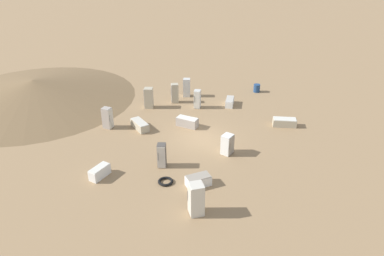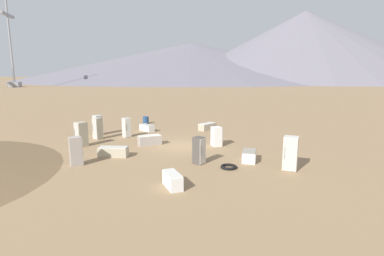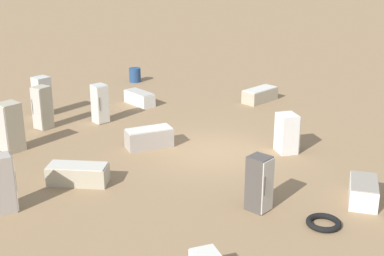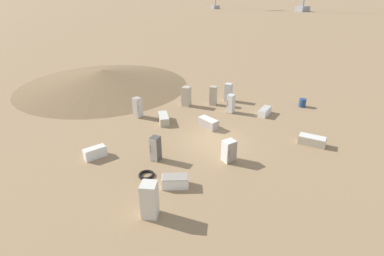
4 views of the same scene
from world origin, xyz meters
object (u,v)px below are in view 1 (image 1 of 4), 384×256
discarded_fridge_1 (140,125)px  discarded_fridge_7 (227,144)px  discarded_fridge_5 (107,118)px  discarded_fridge_4 (100,172)px  discarded_fridge_10 (187,122)px  discarded_fridge_0 (198,181)px  discarded_fridge_9 (284,122)px  rusty_barrel (257,88)px  discarded_fridge_8 (187,87)px  discarded_fridge_3 (230,102)px  discarded_fridge_6 (196,199)px  scrap_tire (166,181)px  discarded_fridge_13 (162,155)px  discarded_fridge_12 (175,93)px  discarded_fridge_2 (149,98)px  discarded_fridge_11 (197,99)px

discarded_fridge_1 → discarded_fridge_7: size_ratio=1.41×
discarded_fridge_1 → discarded_fridge_5: discarded_fridge_5 is taller
discarded_fridge_4 → discarded_fridge_7: size_ratio=1.05×
discarded_fridge_1 → discarded_fridge_10: 3.77m
discarded_fridge_0 → discarded_fridge_1: (-2.69, -8.38, -0.01)m
discarded_fridge_9 → rusty_barrel: bearing=-165.3°
discarded_fridge_8 → discarded_fridge_9: bearing=-34.8°
discarded_fridge_1 → discarded_fridge_7: bearing=116.9°
discarded_fridge_3 → discarded_fridge_5: discarded_fridge_5 is taller
discarded_fridge_6 → discarded_fridge_7: 6.77m
discarded_fridge_4 → scrap_tire: 4.25m
discarded_fridge_9 → discarded_fridge_4: bearing=-55.4°
discarded_fridge_3 → discarded_fridge_10: 5.67m
discarded_fridge_4 → discarded_fridge_8: 14.46m
discarded_fridge_6 → rusty_barrel: 19.04m
discarded_fridge_13 → discarded_fridge_7: bearing=-157.1°
discarded_fridge_1 → rusty_barrel: 13.08m
discarded_fridge_3 → discarded_fridge_0: bearing=-93.4°
discarded_fridge_9 → discarded_fridge_12: discarded_fridge_12 is taller
discarded_fridge_6 → discarded_fridge_9: bearing=-49.0°
discarded_fridge_9 → rusty_barrel: rusty_barrel is taller
discarded_fridge_10 → discarded_fridge_5: bearing=119.1°
discarded_fridge_2 → discarded_fridge_0: bearing=-157.5°
discarded_fridge_10 → rusty_barrel: rusty_barrel is taller
discarded_fridge_4 → discarded_fridge_5: size_ratio=0.89×
discarded_fridge_4 → discarded_fridge_12: (-11.80, -4.69, 0.53)m
discarded_fridge_11 → discarded_fridge_13: discarded_fridge_11 is taller
discarded_fridge_2 → discarded_fridge_8: 4.24m
discarded_fridge_3 → discarded_fridge_8: size_ratio=1.01×
discarded_fridge_2 → discarded_fridge_5: 4.87m
discarded_fridge_2 → discarded_fridge_11: 4.29m
discarded_fridge_0 → scrap_tire: discarded_fridge_0 is taller
discarded_fridge_6 → scrap_tire: size_ratio=2.01×
discarded_fridge_1 → discarded_fridge_11: (-6.10, 0.76, 0.50)m
discarded_fridge_2 → discarded_fridge_4: (9.43, 5.60, -0.55)m
discarded_fridge_7 → discarded_fridge_12: 9.94m
discarded_fridge_3 → discarded_fridge_6: (13.22, 7.39, 0.65)m
discarded_fridge_9 → scrap_tire: 11.95m
discarded_fridge_10 → discarded_fridge_4: bearing=169.3°
discarded_fridge_7 → discarded_fridge_11: size_ratio=0.88×
discarded_fridge_3 → discarded_fridge_7: size_ratio=1.22×
discarded_fridge_6 → discarded_fridge_12: 15.56m
discarded_fridge_5 → discarded_fridge_12: (-7.22, 0.45, 0.03)m
discarded_fridge_1 → rusty_barrel: size_ratio=2.66×
discarded_fridge_9 → discarded_fridge_7: bearing=-43.0°
discarded_fridge_6 → discarded_fridge_11: bearing=-15.9°
discarded_fridge_2 → discarded_fridge_9: 11.83m
discarded_fridge_0 → discarded_fridge_13: 3.23m
discarded_fridge_0 → discarded_fridge_12: 13.01m
discarded_fridge_9 → discarded_fridge_12: 10.21m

